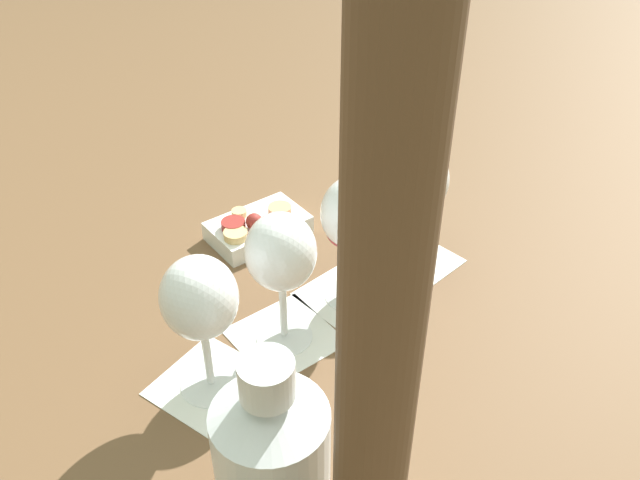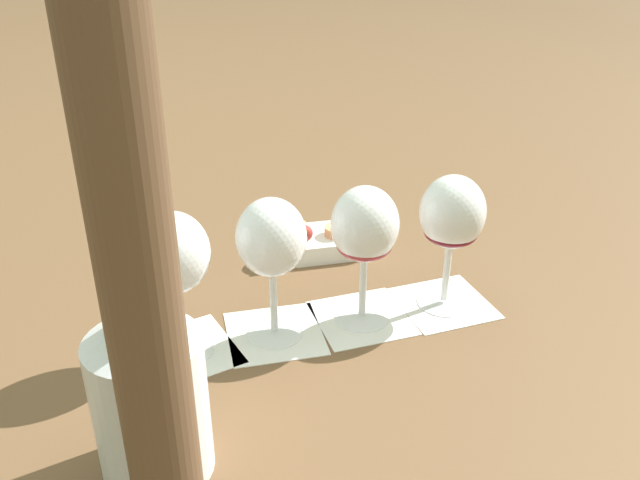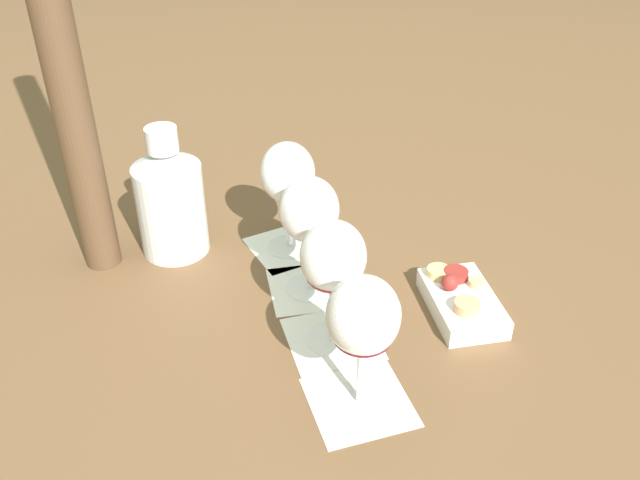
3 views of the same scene
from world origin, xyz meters
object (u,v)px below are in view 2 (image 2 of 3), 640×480
(wine_glass_0, at_px, (174,260))
(wine_glass_1, at_px, (271,244))
(wine_glass_2, at_px, (365,231))
(wine_glass_3, at_px, (452,219))
(ceramic_vase, at_px, (149,392))
(snack_dish, at_px, (311,242))
(umbrella_pole, at_px, (115,112))

(wine_glass_0, xyz_separation_m, wine_glass_1, (0.07, 0.09, -0.00))
(wine_glass_0, xyz_separation_m, wine_glass_2, (0.15, 0.17, 0.00))
(wine_glass_1, distance_m, wine_glass_3, 0.23)
(wine_glass_2, relative_size, ceramic_vase, 0.86)
(snack_dish, xyz_separation_m, umbrella_pole, (0.18, -0.52, 0.37))
(wine_glass_2, distance_m, snack_dish, 0.22)
(wine_glass_2, distance_m, umbrella_pole, 0.48)
(wine_glass_0, distance_m, wine_glass_2, 0.23)
(wine_glass_0, height_order, ceramic_vase, ceramic_vase)
(umbrella_pole, bearing_deg, wine_glass_0, 128.87)
(wine_glass_0, xyz_separation_m, snack_dish, (0.01, 0.29, -0.11))
(wine_glass_1, distance_m, snack_dish, 0.25)
(wine_glass_0, xyz_separation_m, wine_glass_3, (0.23, 0.26, -0.00))
(ceramic_vase, bearing_deg, wine_glass_0, 122.39)
(wine_glass_2, bearing_deg, snack_dish, 140.03)
(wine_glass_1, xyz_separation_m, wine_glass_3, (0.16, 0.17, 0.00))
(wine_glass_0, bearing_deg, wine_glass_3, 47.54)
(wine_glass_0, height_order, wine_glass_3, same)
(wine_glass_0, relative_size, ceramic_vase, 0.86)
(umbrella_pole, bearing_deg, wine_glass_2, 94.22)
(wine_glass_1, bearing_deg, umbrella_pole, -70.82)
(snack_dish, bearing_deg, wine_glass_0, -91.29)
(wine_glass_3, xyz_separation_m, umbrella_pole, (-0.05, -0.48, 0.26))
(wine_glass_0, relative_size, wine_glass_2, 1.00)
(wine_glass_1, distance_m, ceramic_vase, 0.24)
(ceramic_vase, distance_m, snack_dish, 0.46)
(snack_dish, bearing_deg, umbrella_pole, -71.28)
(umbrella_pole, bearing_deg, wine_glass_3, 83.98)
(wine_glass_3, height_order, snack_dish, wine_glass_3)
(wine_glass_1, xyz_separation_m, ceramic_vase, (0.02, -0.24, -0.04))
(wine_glass_0, bearing_deg, wine_glass_1, 48.93)
(wine_glass_2, bearing_deg, umbrella_pole, -85.78)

